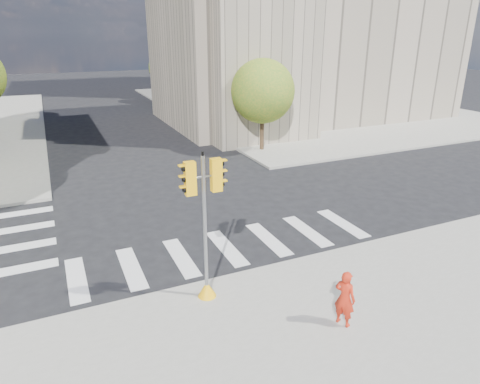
{
  "coord_description": "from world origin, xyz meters",
  "views": [
    {
      "loc": [
        -5.58,
        -15.42,
        7.73
      ],
      "look_at": [
        0.57,
        -1.77,
        2.1
      ],
      "focal_mm": 32.0,
      "sensor_mm": 36.0,
      "label": 1
    }
  ],
  "objects_px": {
    "lamp_near": "(244,77)",
    "traffic_signal": "(205,239)",
    "photographer": "(345,298)",
    "lamp_far": "(186,65)"
  },
  "relations": [
    {
      "from": "lamp_near",
      "to": "photographer",
      "type": "xyz_separation_m",
      "value": [
        -6.97,
        -21.66,
        -3.61
      ]
    },
    {
      "from": "lamp_near",
      "to": "traffic_signal",
      "type": "relative_size",
      "value": 1.78
    },
    {
      "from": "lamp_near",
      "to": "traffic_signal",
      "type": "xyz_separation_m",
      "value": [
        -9.93,
        -18.87,
        -2.5
      ]
    },
    {
      "from": "lamp_near",
      "to": "traffic_signal",
      "type": "bearing_deg",
      "value": -117.76
    },
    {
      "from": "lamp_near",
      "to": "photographer",
      "type": "distance_m",
      "value": 23.04
    },
    {
      "from": "traffic_signal",
      "to": "photographer",
      "type": "height_order",
      "value": "traffic_signal"
    },
    {
      "from": "lamp_near",
      "to": "photographer",
      "type": "height_order",
      "value": "lamp_near"
    },
    {
      "from": "lamp_far",
      "to": "traffic_signal",
      "type": "height_order",
      "value": "lamp_far"
    },
    {
      "from": "lamp_near",
      "to": "photographer",
      "type": "relative_size",
      "value": 4.93
    },
    {
      "from": "lamp_near",
      "to": "traffic_signal",
      "type": "distance_m",
      "value": 21.47
    }
  ]
}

